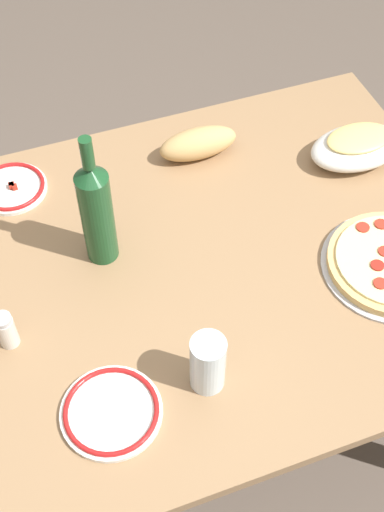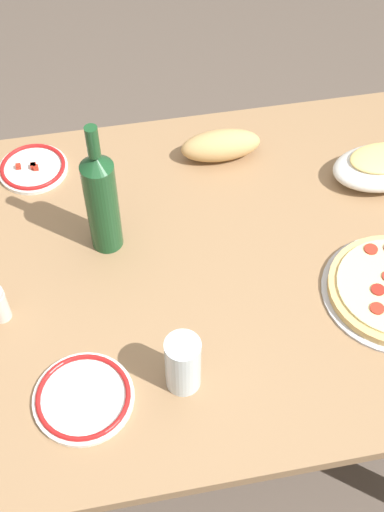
# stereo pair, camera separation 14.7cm
# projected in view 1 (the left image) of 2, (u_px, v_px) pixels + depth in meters

# --- Properties ---
(ground_plane) EXTENTS (8.00, 8.00, 0.00)m
(ground_plane) POSITION_uv_depth(u_px,v_px,m) (192.00, 411.00, 2.07)
(ground_plane) COLOR brown
(ground_plane) RESTS_ON ground
(dining_table) EXTENTS (1.31, 0.97, 0.73)m
(dining_table) POSITION_uv_depth(u_px,v_px,m) (192.00, 294.00, 1.58)
(dining_table) COLOR #93704C
(dining_table) RESTS_ON ground
(baked_pasta_dish) EXTENTS (0.24, 0.15, 0.08)m
(baked_pasta_dish) POSITION_uv_depth(u_px,v_px,m) (357.00, 146.00, 1.67)
(baked_pasta_dish) COLOR white
(baked_pasta_dish) RESTS_ON dining_table
(wine_bottle) EXTENTS (0.07, 0.07, 0.34)m
(wine_bottle) POSITION_uv_depth(u_px,v_px,m) (96.00, 211.00, 1.40)
(wine_bottle) COLOR #194723
(wine_bottle) RESTS_ON dining_table
(water_glass) EXTENTS (0.07, 0.07, 0.14)m
(water_glass) POSITION_uv_depth(u_px,v_px,m) (208.00, 363.00, 1.26)
(water_glass) COLOR silver
(water_glass) RESTS_ON dining_table
(side_plate_near) EXTENTS (0.19, 0.19, 0.02)m
(side_plate_near) POSITION_uv_depth(u_px,v_px,m) (111.00, 411.00, 1.27)
(side_plate_near) COLOR white
(side_plate_near) RESTS_ON dining_table
(side_plate_far) EXTENTS (0.17, 0.17, 0.02)m
(side_plate_far) POSITION_uv_depth(u_px,v_px,m) (11.00, 187.00, 1.62)
(side_plate_far) COLOR white
(side_plate_far) RESTS_ON dining_table
(bread_loaf) EXTENTS (0.20, 0.08, 0.08)m
(bread_loaf) POSITION_uv_depth(u_px,v_px,m) (198.00, 143.00, 1.67)
(bread_loaf) COLOR tan
(bread_loaf) RESTS_ON dining_table
(spice_shaker) EXTENTS (0.04, 0.04, 0.09)m
(spice_shaker) POSITION_uv_depth(u_px,v_px,m) (6.00, 330.00, 1.34)
(spice_shaker) COLOR silver
(spice_shaker) RESTS_ON dining_table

